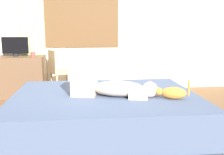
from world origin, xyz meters
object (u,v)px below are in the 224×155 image
at_px(bed, 105,116).
at_px(person_lying, 110,86).
at_px(chair_by_desk, 58,70).
at_px(tv_monitor, 15,46).
at_px(cat, 172,93).
at_px(desk, 20,76).
at_px(cup, 33,54).

height_order(bed, person_lying, person_lying).
distance_m(person_lying, chair_by_desk, 2.09).
bearing_deg(bed, tv_monitor, 125.87).
bearing_deg(chair_by_desk, person_lying, -69.19).
distance_m(person_lying, cat, 0.67).
distance_m(bed, desk, 2.47).
relative_size(cat, chair_by_desk, 0.40).
distance_m(cat, tv_monitor, 3.17).
bearing_deg(tv_monitor, chair_by_desk, -11.57).
distance_m(bed, cup, 2.26).
relative_size(person_lying, cup, 10.34).
bearing_deg(chair_by_desk, desk, 167.62).
relative_size(bed, person_lying, 2.26).
distance_m(person_lying, tv_monitor, 2.61).
height_order(person_lying, chair_by_desk, chair_by_desk).
xyz_separation_m(bed, desk, (-1.41, 2.03, 0.12)).
xyz_separation_m(person_lying, tv_monitor, (-1.51, 2.11, 0.30)).
height_order(cat, tv_monitor, tv_monitor).
xyz_separation_m(desk, tv_monitor, (-0.05, -0.00, 0.55)).
relative_size(bed, chair_by_desk, 2.47).
bearing_deg(cat, bed, 157.13).
distance_m(cat, cup, 2.83).
relative_size(tv_monitor, cup, 5.29).
bearing_deg(desk, cat, -47.84).
height_order(cup, chair_by_desk, chair_by_desk).
relative_size(person_lying, tv_monitor, 1.96).
relative_size(person_lying, chair_by_desk, 1.09).
bearing_deg(desk, tv_monitor, -180.00).
height_order(tv_monitor, cup, tv_monitor).
bearing_deg(tv_monitor, cup, -24.06).
bearing_deg(cat, cup, 129.95).
height_order(desk, chair_by_desk, chair_by_desk).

